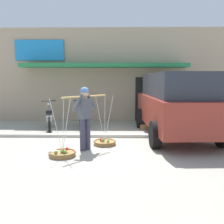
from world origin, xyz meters
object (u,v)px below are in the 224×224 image
Objects in this scene: plastic_litter_bag at (54,152)px; fruit_vendor at (85,114)px; parked_truck at (176,103)px; motorcycle_second_in_row at (81,118)px; fruit_basket_left_side at (63,153)px; fruit_basket_right_side at (105,142)px; motorcycle_nearest_shop at (49,118)px; wooden_crate at (145,125)px.

fruit_vendor is at bearing 31.34° from plastic_litter_bag.
motorcycle_second_in_row is at bearing 161.01° from parked_truck.
parked_truck is 4.29m from plastic_litter_bag.
fruit_basket_left_side is 0.30× the size of parked_truck.
motorcycle_second_in_row is at bearing 90.04° from fruit_basket_left_side.
plastic_litter_bag is (-0.75, -0.46, -0.91)m from fruit_vendor.
fruit_vendor is 1.17m from fruit_basket_right_side.
motorcycle_second_in_row is (-0.00, 3.40, 0.38)m from fruit_basket_left_side.
fruit_basket_left_side reaches higher than motorcycle_nearest_shop.
plastic_litter_bag is at bearing 157.40° from fruit_basket_left_side.
plastic_litter_bag is at bearing -73.18° from motorcycle_nearest_shop.
fruit_basket_left_side is at bearing -131.38° from fruit_basket_right_side.
plastic_litter_bag is (0.93, -3.08, -0.38)m from motorcycle_nearest_shop.
fruit_basket_right_side is 0.82× the size of motorcycle_nearest_shop.
wooden_crate is at bearing 51.99° from plastic_litter_bag.
motorcycle_second_in_row is at bearing 113.51° from fruit_basket_right_side.
fruit_basket_right_side is at bearing 48.62° from fruit_basket_left_side.
motorcycle_nearest_shop is (-1.18, 3.18, 0.38)m from fruit_basket_left_side.
parked_truck is at bearing 26.30° from fruit_basket_right_side.
fruit_basket_left_side is at bearing -124.52° from wooden_crate.
motorcycle_nearest_shop is 0.36× the size of parked_truck.
wooden_crate is (2.71, 3.47, 0.09)m from plastic_litter_bag.
motorcycle_second_in_row is (-0.50, 2.84, -0.52)m from fruit_vendor.
fruit_basket_left_side is 5.18× the size of plastic_litter_bag.
parked_truck reaches higher than fruit_vendor.
fruit_vendor reaches higher than motorcycle_nearest_shop.
motorcycle_nearest_shop is 4.04× the size of wooden_crate.
parked_truck is at bearing -11.55° from motorcycle_nearest_shop.
fruit_vendor reaches higher than plastic_litter_bag.
fruit_basket_left_side is 3.42m from motorcycle_second_in_row.
fruit_basket_left_side is at bearing -69.61° from motorcycle_nearest_shop.
fruit_basket_left_side is at bearing -22.60° from plastic_litter_bag.
fruit_basket_left_side is 4.14m from parked_truck.
parked_truck is at bearing 31.29° from plastic_litter_bag.
fruit_vendor is at bearing -123.08° from wooden_crate.
motorcycle_nearest_shop is (-2.17, 2.06, 0.38)m from fruit_basket_right_side.
fruit_vendor is 3.16m from motorcycle_nearest_shop.
fruit_basket_right_side is 3.30× the size of wooden_crate.
parked_truck is at bearing 34.46° from fruit_basket_left_side.
fruit_vendor is 1.17× the size of fruit_basket_left_side.
fruit_basket_left_side reaches higher than wooden_crate.
motorcycle_nearest_shop is 3.67m from wooden_crate.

